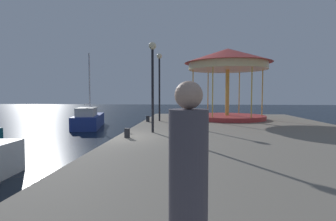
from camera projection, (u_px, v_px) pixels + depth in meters
ground_plane at (116, 155)px, 11.65m from camera, size 120.00×120.00×0.00m
quay_dock at (257, 148)px, 11.14m from camera, size 12.01×28.09×0.80m
sailboat_blue at (89, 119)px, 21.26m from camera, size 3.02×5.82×6.03m
carousel at (228, 67)px, 19.62m from camera, size 6.38×6.38×5.21m
lamp_post_mid_promenade at (153, 71)px, 12.71m from camera, size 0.36×0.36×4.32m
lamp_post_far_end at (159, 75)px, 18.31m from camera, size 0.36×0.36×4.65m
bollard_center at (127, 133)px, 11.29m from camera, size 0.24×0.24×0.40m
bollard_south at (148, 119)px, 18.04m from camera, size 0.24×0.24×0.40m
person_by_the_water at (188, 200)px, 2.29m from camera, size 0.34×0.34×1.94m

